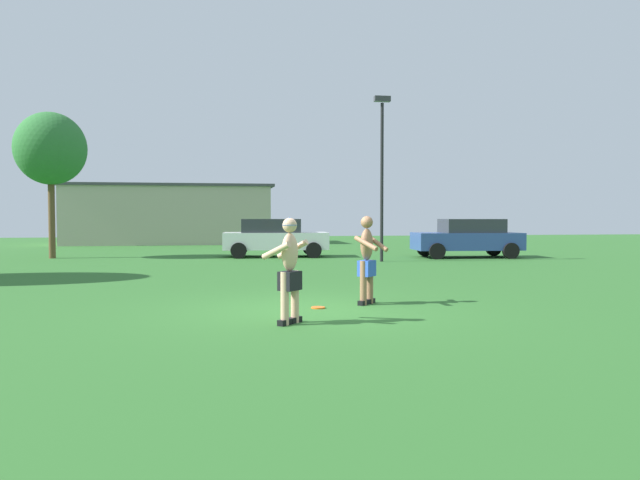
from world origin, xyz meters
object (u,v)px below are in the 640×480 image
object	(u,v)px
car_white_near_post	(274,237)
tree_left_field	(51,149)
frisbee	(318,308)
car_blue_mid_lot	(468,237)
player_with_cap	(289,266)
player_in_blue	(367,258)
lamp_post	(382,161)

from	to	relation	value
car_white_near_post	tree_left_field	bearing A→B (deg)	176.09
frisbee	tree_left_field	world-z (taller)	tree_left_field
car_white_near_post	car_blue_mid_lot	size ratio (longest dim) A/B	1.00
frisbee	car_blue_mid_lot	distance (m)	15.01
player_with_cap	player_in_blue	bearing A→B (deg)	47.44
player_in_blue	car_blue_mid_lot	size ratio (longest dim) A/B	0.39
lamp_post	tree_left_field	world-z (taller)	lamp_post
player_with_cap	car_blue_mid_lot	distance (m)	16.63
player_with_cap	tree_left_field	size ratio (longest dim) A/B	0.29
car_blue_mid_lot	frisbee	bearing A→B (deg)	-123.47
player_with_cap	car_blue_mid_lot	xyz separation A→B (m)	(8.97, 14.01, -0.09)
player_in_blue	car_white_near_post	size ratio (longest dim) A/B	0.39
player_in_blue	frisbee	size ratio (longest dim) A/B	6.59
player_in_blue	car_blue_mid_lot	bearing A→B (deg)	59.16
car_white_near_post	tree_left_field	xyz separation A→B (m)	(-8.91, 0.61, 3.55)
player_in_blue	lamp_post	size ratio (longest dim) A/B	0.28
player_in_blue	lamp_post	xyz separation A→B (m)	(3.18, 10.59, 2.83)
car_white_near_post	car_blue_mid_lot	distance (m)	7.97
car_blue_mid_lot	lamp_post	distance (m)	5.24
player_with_cap	car_white_near_post	bearing A→B (deg)	85.73
car_blue_mid_lot	lamp_post	bearing A→B (deg)	-159.14
player_with_cap	car_white_near_post	distance (m)	15.74
car_blue_mid_lot	tree_left_field	world-z (taller)	tree_left_field
player_with_cap	frisbee	bearing A→B (deg)	65.06
car_white_near_post	lamp_post	xyz separation A→B (m)	(3.72, -3.23, 2.90)
player_with_cap	lamp_post	world-z (taller)	lamp_post
player_in_blue	car_blue_mid_lot	distance (m)	14.14
frisbee	tree_left_field	size ratio (longest dim) A/B	0.04
car_blue_mid_lot	tree_left_field	size ratio (longest dim) A/B	0.75
car_blue_mid_lot	player_in_blue	bearing A→B (deg)	-120.84
frisbee	car_white_near_post	bearing A→B (deg)	88.11
car_blue_mid_lot	tree_left_field	xyz separation A→B (m)	(-16.70, 2.29, 3.55)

